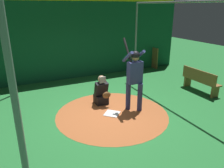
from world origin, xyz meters
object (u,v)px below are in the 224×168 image
at_px(catcher, 102,93).
at_px(bat_rack, 154,59).
at_px(bench, 200,80).
at_px(home_plate, 112,113).
at_px(batter, 134,75).

xyz_separation_m(catcher, bat_rack, (-2.97, 4.26, 0.11)).
relative_size(catcher, bat_rack, 0.93).
bearing_deg(bench, home_plate, -86.42).
xyz_separation_m(home_plate, bench, (-0.24, 3.77, 0.43)).
distance_m(home_plate, bench, 3.80).
bearing_deg(bench, bat_rack, 171.95).
distance_m(batter, catcher, 1.32).
height_order(catcher, bench, catcher).
bearing_deg(catcher, bat_rack, 124.85).
height_order(bat_rack, bench, bat_rack).
relative_size(home_plate, bat_rack, 0.40).
bearing_deg(batter, bench, 94.80).
xyz_separation_m(batter, bat_rack, (-3.79, 3.54, -0.64)).
height_order(home_plate, bench, bench).
xyz_separation_m(batter, bench, (-0.26, 3.04, -0.70)).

